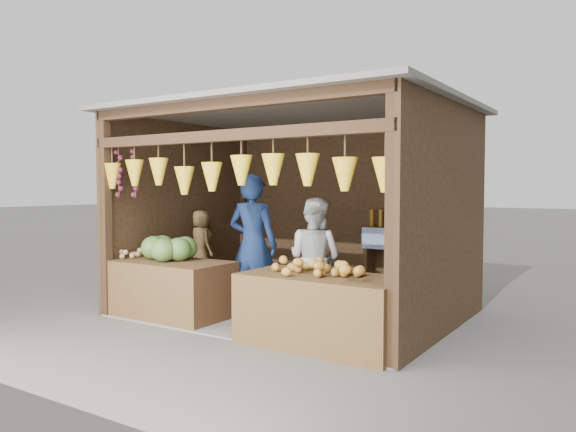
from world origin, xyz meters
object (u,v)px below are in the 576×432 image
object	(u,v)px
man_standing	(253,245)
woman_standing	(315,259)
counter_right	(322,311)
vendor_seated	(201,243)
counter_left	(169,289)

from	to	relation	value
man_standing	woman_standing	xyz separation A→B (m)	(0.79, 0.21, -0.15)
man_standing	woman_standing	size ratio (longest dim) A/B	1.19
man_standing	counter_right	bearing A→B (deg)	142.25
woman_standing	vendor_seated	world-z (taller)	woman_standing
woman_standing	counter_right	bearing A→B (deg)	129.23
vendor_seated	counter_right	bearing A→B (deg)	177.56
counter_left	vendor_seated	bearing A→B (deg)	112.21
counter_left	man_standing	distance (m)	1.20
man_standing	woman_standing	world-z (taller)	man_standing
woman_standing	vendor_seated	xyz separation A→B (m)	(-2.10, 0.27, 0.06)
counter_left	woman_standing	size ratio (longest dim) A/B	1.05
counter_right	woman_standing	world-z (taller)	woman_standing
counter_right	woman_standing	bearing A→B (deg)	124.03
counter_right	woman_standing	size ratio (longest dim) A/B	1.13
man_standing	vendor_seated	bearing A→B (deg)	-30.60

